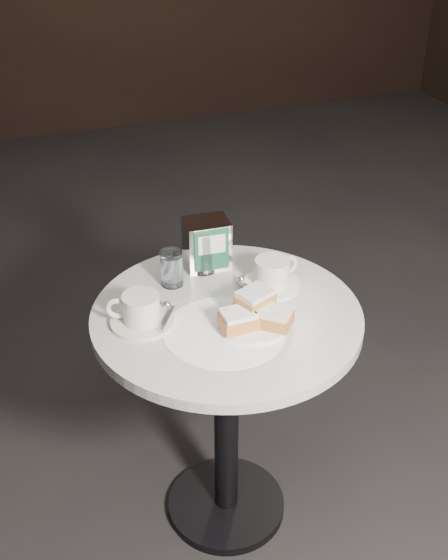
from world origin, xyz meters
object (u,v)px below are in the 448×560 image
at_px(cafe_table, 226,372).
at_px(coffee_cup_left, 141,312).
at_px(beignet_plate, 255,316).
at_px(napkin_dispenser, 207,244).
at_px(coffee_cup_right, 272,275).
at_px(water_glass_left, 172,269).
at_px(water_glass_right, 203,251).

relative_size(cafe_table, coffee_cup_left, 3.70).
height_order(beignet_plate, napkin_dispenser, napkin_dispenser).
distance_m(cafe_table, napkin_dispenser, 0.36).
distance_m(beignet_plate, napkin_dispenser, 0.32).
distance_m(cafe_table, coffee_cup_left, 0.32).
bearing_deg(coffee_cup_right, water_glass_left, 142.33).
distance_m(coffee_cup_right, napkin_dispenser, 0.21).
relative_size(cafe_table, water_glass_right, 6.10).
height_order(coffee_cup_left, napkin_dispenser, napkin_dispenser).
xyz_separation_m(beignet_plate, coffee_cup_right, (0.11, 0.16, 0.00)).
xyz_separation_m(coffee_cup_right, water_glass_left, (-0.25, 0.10, 0.01)).
bearing_deg(napkin_dispenser, water_glass_left, -149.87).
relative_size(cafe_table, beignet_plate, 3.42).
xyz_separation_m(coffee_cup_left, water_glass_right, (0.23, 0.19, 0.02)).
height_order(coffee_cup_right, napkin_dispenser, napkin_dispenser).
distance_m(water_glass_left, napkin_dispenser, 0.14).
relative_size(water_glass_left, water_glass_right, 0.82).
distance_m(coffee_cup_left, napkin_dispenser, 0.33).
bearing_deg(cafe_table, coffee_cup_left, 173.42).
bearing_deg(water_glass_right, cafe_table, -92.76).
height_order(coffee_cup_left, coffee_cup_right, same).
height_order(cafe_table, coffee_cup_left, coffee_cup_left).
height_order(cafe_table, water_glass_left, water_glass_left).
relative_size(cafe_table, coffee_cup_right, 3.82).
distance_m(beignet_plate, coffee_cup_left, 0.28).
xyz_separation_m(cafe_table, water_glass_right, (0.01, 0.22, 0.26)).
relative_size(beignet_plate, water_glass_right, 1.78).
relative_size(coffee_cup_right, water_glass_right, 1.60).
relative_size(water_glass_left, napkin_dispenser, 0.71).
bearing_deg(coffee_cup_right, water_glass_right, 119.69).
relative_size(coffee_cup_right, napkin_dispenser, 1.38).
bearing_deg(cafe_table, beignet_plate, -60.98).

